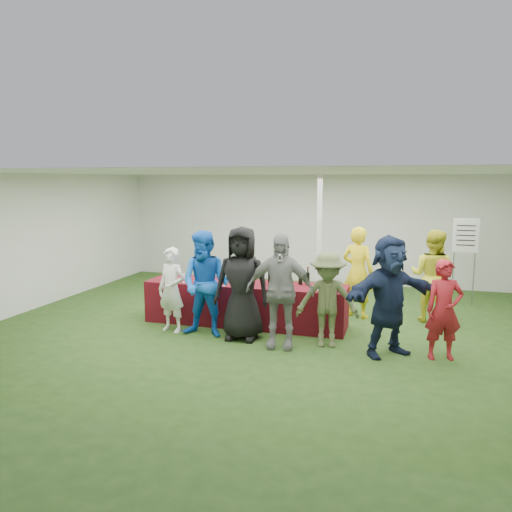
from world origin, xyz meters
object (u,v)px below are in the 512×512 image
(dump_bucket, at_px, (334,286))
(customer_4, at_px, (327,300))
(wine_list_sign, at_px, (465,242))
(customer_1, at_px, (206,284))
(serving_table, at_px, (245,304))
(customer_3, at_px, (280,291))
(customer_2, at_px, (242,283))
(customer_5, at_px, (389,296))
(customer_6, at_px, (444,310))
(customer_0, at_px, (172,290))
(staff_pourer, at_px, (358,272))
(staff_back, at_px, (432,276))

(dump_bucket, xyz_separation_m, customer_4, (-0.03, -0.56, -0.10))
(wine_list_sign, bearing_deg, customer_1, -141.27)
(serving_table, xyz_separation_m, wine_list_sign, (3.89, 2.63, 0.94))
(customer_1, xyz_separation_m, customer_3, (1.30, -0.20, 0.01))
(dump_bucket, height_order, customer_3, customer_3)
(customer_2, bearing_deg, customer_5, -4.06)
(customer_6, bearing_deg, customer_4, 162.13)
(customer_0, bearing_deg, customer_6, 12.39)
(customer_0, bearing_deg, customer_3, 5.81)
(customer_2, bearing_deg, customer_0, 176.57)
(serving_table, xyz_separation_m, customer_3, (0.88, -1.03, 0.52))
(serving_table, bearing_deg, dump_bucket, -7.77)
(wine_list_sign, distance_m, customer_1, 5.54)
(customer_2, xyz_separation_m, customer_4, (1.38, 0.02, -0.18))
(staff_pourer, relative_size, customer_1, 0.98)
(customer_6, bearing_deg, dump_bucket, 143.61)
(staff_pourer, xyz_separation_m, customer_5, (0.62, -1.97, 0.04))
(serving_table, height_order, wine_list_sign, wine_list_sign)
(staff_back, bearing_deg, customer_1, 49.95)
(serving_table, distance_m, wine_list_sign, 4.79)
(customer_1, xyz_separation_m, customer_2, (0.61, 0.03, 0.04))
(customer_1, relative_size, customer_5, 0.98)
(wine_list_sign, bearing_deg, customer_2, -137.15)
(staff_pourer, distance_m, customer_0, 3.46)
(customer_5, bearing_deg, customer_0, 137.56)
(customer_5, distance_m, customer_6, 0.79)
(dump_bucket, relative_size, wine_list_sign, 0.13)
(customer_0, distance_m, customer_4, 2.66)
(customer_4, xyz_separation_m, customer_6, (1.69, -0.08, -0.01))
(staff_back, height_order, customer_2, customer_2)
(dump_bucket, relative_size, customer_5, 0.13)
(dump_bucket, height_order, customer_2, customer_2)
(customer_3, bearing_deg, dump_bucket, 42.17)
(staff_back, bearing_deg, staff_pourer, 24.61)
(serving_table, distance_m, customer_0, 1.36)
(customer_2, distance_m, customer_4, 1.40)
(staff_back, xyz_separation_m, customer_4, (-1.62, -1.91, -0.10))
(serving_table, distance_m, customer_3, 1.45)
(wine_list_sign, distance_m, customer_2, 5.05)
(customer_6, bearing_deg, customer_0, 163.29)
(customer_6, bearing_deg, wine_list_sign, 64.56)
(wine_list_sign, relative_size, staff_back, 1.06)
(customer_2, relative_size, customer_3, 1.03)
(wine_list_sign, xyz_separation_m, staff_back, (-0.69, -1.50, -0.47))
(customer_0, height_order, customer_3, customer_3)
(staff_back, distance_m, customer_1, 4.11)
(wine_list_sign, relative_size, customer_6, 1.23)
(staff_pourer, relative_size, customer_5, 0.96)
(customer_4, relative_size, customer_5, 0.83)
(customer_0, distance_m, customer_2, 1.29)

